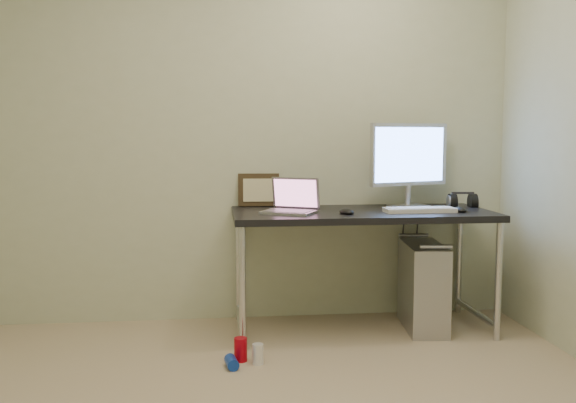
# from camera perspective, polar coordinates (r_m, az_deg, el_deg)

# --- Properties ---
(wall_back) EXTENTS (3.50, 0.02, 2.50)m
(wall_back) POSITION_cam_1_polar(r_m,az_deg,el_deg) (4.20, -3.82, 6.40)
(wall_back) COLOR beige
(wall_back) RESTS_ON ground
(desk) EXTENTS (1.59, 0.69, 0.75)m
(desk) POSITION_cam_1_polar(r_m,az_deg,el_deg) (3.99, 6.58, -1.95)
(desk) COLOR black
(desk) RESTS_ON ground
(tower_computer) EXTENTS (0.28, 0.54, 0.57)m
(tower_computer) POSITION_cam_1_polar(r_m,az_deg,el_deg) (4.14, 11.92, -7.38)
(tower_computer) COLOR #A2A1A6
(tower_computer) RESTS_ON ground
(cable_a) EXTENTS (0.01, 0.16, 0.69)m
(cable_a) POSITION_cam_1_polar(r_m,az_deg,el_deg) (4.40, 10.01, -4.82)
(cable_a) COLOR black
(cable_a) RESTS_ON ground
(cable_b) EXTENTS (0.02, 0.11, 0.71)m
(cable_b) POSITION_cam_1_polar(r_m,az_deg,el_deg) (4.41, 11.20, -5.08)
(cable_b) COLOR black
(cable_b) RESTS_ON ground
(can_red) EXTENTS (0.09, 0.09, 0.13)m
(can_red) POSITION_cam_1_polar(r_m,az_deg,el_deg) (3.56, -4.23, -12.99)
(can_red) COLOR #B10413
(can_red) RESTS_ON ground
(can_white) EXTENTS (0.07, 0.07, 0.11)m
(can_white) POSITION_cam_1_polar(r_m,az_deg,el_deg) (3.51, -2.70, -13.39)
(can_white) COLOR white
(can_white) RESTS_ON ground
(can_blue) EXTENTS (0.08, 0.12, 0.06)m
(can_blue) POSITION_cam_1_polar(r_m,az_deg,el_deg) (3.47, -5.03, -14.06)
(can_blue) COLOR #1137AA
(can_blue) RESTS_ON ground
(laptop) EXTENTS (0.38, 0.36, 0.21)m
(laptop) POSITION_cam_1_polar(r_m,az_deg,el_deg) (3.85, 0.31, -0.28)
(laptop) COLOR #B7B7BF
(laptop) RESTS_ON desk
(monitor) EXTENTS (0.55, 0.24, 0.54)m
(monitor) POSITION_cam_1_polar(r_m,az_deg,el_deg) (4.19, 10.72, 3.78)
(monitor) COLOR #B7B7BF
(monitor) RESTS_ON desk
(keyboard) EXTENTS (0.43, 0.15, 0.03)m
(keyboard) POSITION_cam_1_polar(r_m,az_deg,el_deg) (3.97, 11.62, -0.74)
(keyboard) COLOR silver
(keyboard) RESTS_ON desk
(mouse_right) EXTENTS (0.08, 0.12, 0.04)m
(mouse_right) POSITION_cam_1_polar(r_m,az_deg,el_deg) (4.04, 15.03, -0.60)
(mouse_right) COLOR black
(mouse_right) RESTS_ON desk
(mouse_left) EXTENTS (0.11, 0.14, 0.04)m
(mouse_left) POSITION_cam_1_polar(r_m,az_deg,el_deg) (3.81, 5.24, -0.79)
(mouse_left) COLOR black
(mouse_left) RESTS_ON desk
(headphones) EXTENTS (0.19, 0.11, 0.12)m
(headphones) POSITION_cam_1_polar(r_m,az_deg,el_deg) (4.31, 15.26, -0.03)
(headphones) COLOR black
(headphones) RESTS_ON desk
(picture_frame) EXTENTS (0.27, 0.09, 0.22)m
(picture_frame) POSITION_cam_1_polar(r_m,az_deg,el_deg) (4.19, -2.62, 1.04)
(picture_frame) COLOR black
(picture_frame) RESTS_ON desk
(webcam) EXTENTS (0.04, 0.04, 0.11)m
(webcam) POSITION_cam_1_polar(r_m,az_deg,el_deg) (4.17, 0.23, 0.66)
(webcam) COLOR silver
(webcam) RESTS_ON desk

